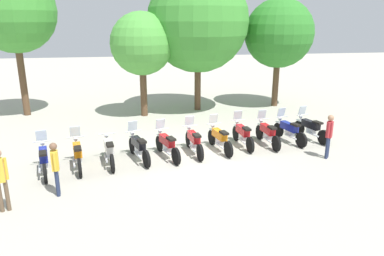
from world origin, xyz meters
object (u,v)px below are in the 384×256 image
(motorcycle_10, at_px, (310,128))
(tree_0, at_px, (13,11))
(motorcycle_4, at_px, (167,144))
(motorcycle_9, at_px, (289,130))
(motorcycle_1, at_px, (78,154))
(motorcycle_3, at_px, (139,147))
(person_0, at_px, (0,175))
(motorcycle_7, at_px, (243,134))
(motorcycle_5, at_px, (194,141))
(motorcycle_2, at_px, (109,151))
(person_2, at_px, (55,165))
(motorcycle_0, at_px, (44,159))
(person_1, at_px, (329,133))
(tree_3, at_px, (279,34))
(motorcycle_6, at_px, (219,138))
(tree_2, at_px, (198,21))
(motorcycle_8, at_px, (267,133))
(tree_1, at_px, (142,44))

(motorcycle_10, xyz_separation_m, tree_0, (-13.37, 6.49, 4.93))
(motorcycle_4, bearing_deg, motorcycle_9, -97.28)
(motorcycle_1, relative_size, motorcycle_4, 1.02)
(motorcycle_3, distance_m, person_0, 4.90)
(motorcycle_7, xyz_separation_m, person_0, (-7.95, -4.03, 0.55))
(motorcycle_5, xyz_separation_m, motorcycle_9, (4.25, 0.72, 0.00))
(motorcycle_7, bearing_deg, motorcycle_2, 96.55)
(motorcycle_4, height_order, person_2, person_2)
(motorcycle_4, relative_size, person_2, 1.29)
(motorcycle_2, height_order, motorcycle_10, motorcycle_10)
(motorcycle_4, bearing_deg, tree_0, 24.96)
(motorcycle_4, bearing_deg, motorcycle_0, 82.90)
(motorcycle_3, height_order, person_1, person_1)
(motorcycle_9, height_order, tree_3, tree_3)
(motorcycle_6, bearing_deg, tree_2, -14.26)
(tree_2, bearing_deg, tree_0, 177.99)
(motorcycle_3, xyz_separation_m, tree_2, (3.57, 7.38, 4.43))
(tree_2, bearing_deg, motorcycle_9, -65.97)
(motorcycle_3, xyz_separation_m, tree_0, (-5.92, 7.71, 4.93))
(person_0, height_order, tree_3, tree_3)
(motorcycle_1, relative_size, motorcycle_6, 1.00)
(motorcycle_8, bearing_deg, tree_0, 53.78)
(tree_2, bearing_deg, motorcycle_8, -74.95)
(motorcycle_5, distance_m, motorcycle_10, 5.38)
(motorcycle_8, bearing_deg, motorcycle_5, 93.96)
(motorcycle_5, distance_m, motorcycle_6, 1.07)
(motorcycle_7, bearing_deg, motorcycle_4, 98.83)
(motorcycle_4, relative_size, tree_2, 0.27)
(person_2, distance_m, tree_1, 9.83)
(motorcycle_1, distance_m, tree_0, 10.22)
(motorcycle_7, height_order, tree_3, tree_3)
(motorcycle_8, bearing_deg, tree_2, 10.27)
(person_2, bearing_deg, tree_3, -146.14)
(person_0, height_order, person_1, person_0)
(tree_2, bearing_deg, motorcycle_3, -115.82)
(motorcycle_8, bearing_deg, motorcycle_7, 83.95)
(motorcycle_6, height_order, person_2, person_2)
(motorcycle_6, xyz_separation_m, person_0, (-6.89, -3.65, 0.55))
(motorcycle_1, xyz_separation_m, tree_0, (-3.80, 8.11, 4.93))
(motorcycle_5, bearing_deg, motorcycle_4, 96.11)
(tree_1, xyz_separation_m, tree_3, (7.92, 1.07, 0.45))
(person_1, distance_m, tree_3, 9.27)
(motorcycle_6, bearing_deg, motorcycle_7, -82.01)
(motorcycle_2, distance_m, motorcycle_9, 7.54)
(motorcycle_4, height_order, tree_3, tree_3)
(person_0, bearing_deg, motorcycle_6, 100.88)
(motorcycle_0, relative_size, motorcycle_6, 0.99)
(motorcycle_0, xyz_separation_m, tree_0, (-2.73, 8.40, 4.93))
(motorcycle_0, relative_size, motorcycle_7, 0.98)
(motorcycle_8, relative_size, tree_1, 0.40)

